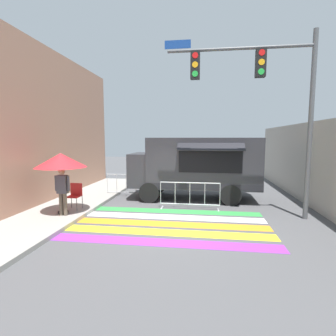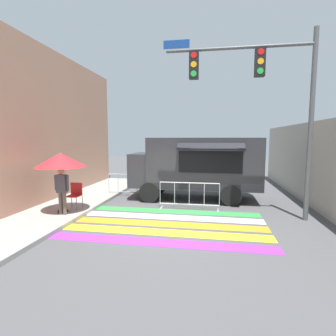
% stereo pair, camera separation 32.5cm
% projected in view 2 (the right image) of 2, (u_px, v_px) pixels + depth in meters
% --- Properties ---
extents(ground_plane, '(60.00, 60.00, 0.00)m').
position_uv_depth(ground_plane, '(168.00, 221.00, 8.77)').
color(ground_plane, '#4C4C4F').
extents(sidewalk_left, '(4.40, 16.00, 0.13)m').
position_uv_depth(sidewalk_left, '(28.00, 212.00, 9.63)').
color(sidewalk_left, '#99968E').
rests_on(sidewalk_left, ground_plane).
extents(building_left_facade, '(0.25, 16.00, 6.53)m').
position_uv_depth(building_left_facade, '(16.00, 124.00, 9.31)').
color(building_left_facade, tan).
rests_on(building_left_facade, ground_plane).
extents(concrete_wall_right, '(0.20, 16.00, 3.44)m').
position_uv_depth(concrete_wall_right, '(313.00, 164.00, 10.60)').
color(concrete_wall_right, '#A39E93').
rests_on(concrete_wall_right, ground_plane).
extents(crosswalk_painted, '(6.40, 3.60, 0.01)m').
position_uv_depth(crosswalk_painted, '(166.00, 224.00, 8.48)').
color(crosswalk_painted, purple).
rests_on(crosswalk_painted, ground_plane).
extents(food_truck, '(5.72, 2.67, 2.79)m').
position_uv_depth(food_truck, '(194.00, 164.00, 11.87)').
color(food_truck, '#2D2D33').
rests_on(food_truck, ground_plane).
extents(traffic_signal_pole, '(4.98, 0.29, 6.26)m').
position_uv_depth(traffic_signal_pole, '(261.00, 87.00, 8.66)').
color(traffic_signal_pole, '#515456').
rests_on(traffic_signal_pole, ground_plane).
extents(patio_umbrella, '(1.75, 1.75, 2.12)m').
position_uv_depth(patio_umbrella, '(61.00, 160.00, 9.20)').
color(patio_umbrella, black).
rests_on(patio_umbrella, sidewalk_left).
extents(folding_chair, '(0.46, 0.46, 0.96)m').
position_uv_depth(folding_chair, '(75.00, 193.00, 9.88)').
color(folding_chair, '#4C4C51').
rests_on(folding_chair, sidewalk_left).
extents(vendor_person, '(0.53, 0.22, 1.64)m').
position_uv_depth(vendor_person, '(62.00, 188.00, 9.00)').
color(vendor_person, brown).
rests_on(vendor_person, sidewalk_left).
extents(barricade_front, '(2.34, 0.44, 1.07)m').
position_uv_depth(barricade_front, '(189.00, 196.00, 10.19)').
color(barricade_front, '#B7BABF').
rests_on(barricade_front, ground_plane).
extents(barricade_side, '(1.92, 0.44, 1.07)m').
position_uv_depth(barricade_side, '(127.00, 185.00, 12.58)').
color(barricade_side, '#B7BABF').
rests_on(barricade_side, ground_plane).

